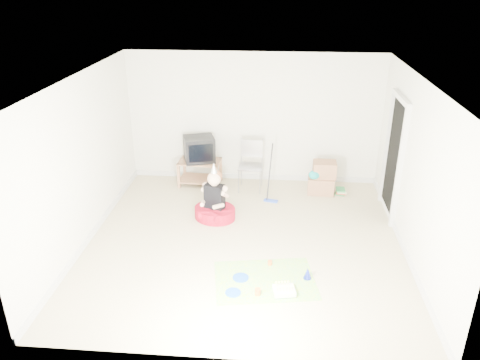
# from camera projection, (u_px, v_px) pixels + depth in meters

# --- Properties ---
(ground) EXTENTS (5.00, 5.00, 0.00)m
(ground) POSITION_uv_depth(u_px,v_px,m) (244.00, 241.00, 7.51)
(ground) COLOR beige
(ground) RESTS_ON ground
(doorway_recess) EXTENTS (0.02, 0.90, 2.05)m
(doorway_recess) POSITION_uv_depth(u_px,v_px,m) (394.00, 159.00, 7.99)
(doorway_recess) COLOR black
(doorway_recess) RESTS_ON ground
(tv_stand) EXTENTS (0.85, 0.57, 0.51)m
(tv_stand) POSITION_uv_depth(u_px,v_px,m) (200.00, 171.00, 9.40)
(tv_stand) COLOR #996645
(tv_stand) RESTS_ON ground
(crt_tv) EXTENTS (0.69, 0.63, 0.50)m
(crt_tv) POSITION_uv_depth(u_px,v_px,m) (199.00, 149.00, 9.21)
(crt_tv) COLOR black
(crt_tv) RESTS_ON tv_stand
(folding_chair) EXTENTS (0.48, 0.46, 1.01)m
(folding_chair) POSITION_uv_depth(u_px,v_px,m) (251.00, 167.00, 9.10)
(folding_chair) COLOR #9B9BA0
(folding_chair) RESTS_ON ground
(cardboard_boxes) EXTENTS (0.53, 0.41, 0.64)m
(cardboard_boxes) POSITION_uv_depth(u_px,v_px,m) (322.00, 178.00, 9.05)
(cardboard_boxes) COLOR #A16E4E
(cardboard_boxes) RESTS_ON ground
(floor_mop) EXTENTS (0.28, 0.35, 1.05)m
(floor_mop) POSITION_uv_depth(u_px,v_px,m) (271.00, 189.00, 8.70)
(floor_mop) COLOR blue
(floor_mop) RESTS_ON ground
(book_pile) EXTENTS (0.26, 0.30, 0.11)m
(book_pile) POSITION_uv_depth(u_px,v_px,m) (341.00, 191.00, 9.10)
(book_pile) COLOR #2A7E41
(book_pile) RESTS_ON ground
(seated_woman) EXTENTS (0.92, 0.92, 1.05)m
(seated_woman) POSITION_uv_depth(u_px,v_px,m) (215.00, 206.00, 8.13)
(seated_woman) COLOR #B11026
(seated_woman) RESTS_ON ground
(party_mat) EXTENTS (1.54, 1.22, 0.01)m
(party_mat) POSITION_uv_depth(u_px,v_px,m) (265.00, 280.00, 6.57)
(party_mat) COLOR #F23380
(party_mat) RESTS_ON ground
(birthday_cake) EXTENTS (0.33, 0.28, 0.14)m
(birthday_cake) POSITION_uv_depth(u_px,v_px,m) (284.00, 291.00, 6.28)
(birthday_cake) COLOR white
(birthday_cake) RESTS_ON party_mat
(blue_plate_near) EXTENTS (0.26, 0.26, 0.01)m
(blue_plate_near) POSITION_uv_depth(u_px,v_px,m) (241.00, 278.00, 6.60)
(blue_plate_near) COLOR blue
(blue_plate_near) RESTS_ON party_mat
(blue_plate_far) EXTENTS (0.28, 0.28, 0.01)m
(blue_plate_far) POSITION_uv_depth(u_px,v_px,m) (233.00, 293.00, 6.30)
(blue_plate_far) COLOR blue
(blue_plate_far) RESTS_ON party_mat
(orange_cup_near) EXTENTS (0.08, 0.08, 0.07)m
(orange_cup_near) POSITION_uv_depth(u_px,v_px,m) (270.00, 263.00, 6.89)
(orange_cup_near) COLOR orange
(orange_cup_near) RESTS_ON party_mat
(orange_cup_far) EXTENTS (0.10, 0.10, 0.09)m
(orange_cup_far) POSITION_uv_depth(u_px,v_px,m) (258.00, 292.00, 6.25)
(orange_cup_far) COLOR orange
(orange_cup_far) RESTS_ON party_mat
(blue_party_hat) EXTENTS (0.16, 0.16, 0.17)m
(blue_party_hat) POSITION_uv_depth(u_px,v_px,m) (308.00, 273.00, 6.57)
(blue_party_hat) COLOR #1827AC
(blue_party_hat) RESTS_ON party_mat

